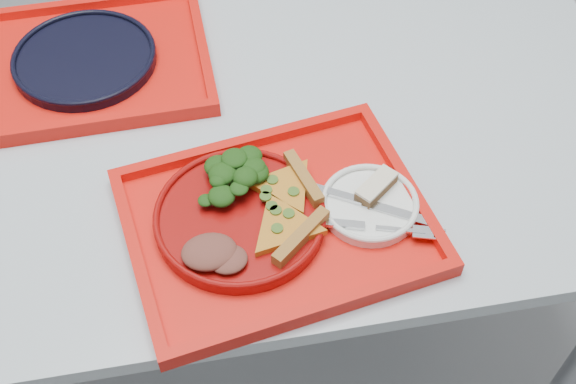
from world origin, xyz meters
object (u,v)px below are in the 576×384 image
object	(u,v)px
tray_far	(87,66)
dessert_bar	(376,186)
tray_main	(277,224)
dinner_plate	(240,218)
navy_plate	(85,60)

from	to	relation	value
tray_far	dessert_bar	xyz separation A→B (m)	(0.45, -0.40, 0.03)
tray_main	dinner_plate	size ratio (longest dim) A/B	1.73
dessert_bar	tray_far	bearing A→B (deg)	99.42
dinner_plate	navy_plate	distance (m)	0.47
navy_plate	dessert_bar	xyz separation A→B (m)	(0.45, -0.40, 0.02)
tray_main	navy_plate	world-z (taller)	navy_plate
dinner_plate	navy_plate	size ratio (longest dim) A/B	1.00
tray_far	navy_plate	bearing A→B (deg)	0.00
dinner_plate	tray_main	bearing A→B (deg)	-10.30
tray_main	dessert_bar	size ratio (longest dim) A/B	5.90
navy_plate	dinner_plate	bearing A→B (deg)	-60.58
tray_main	dinner_plate	bearing A→B (deg)	160.13
dinner_plate	dessert_bar	distance (m)	0.22
dinner_plate	tray_far	bearing A→B (deg)	119.42
tray_main	dinner_plate	distance (m)	0.06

